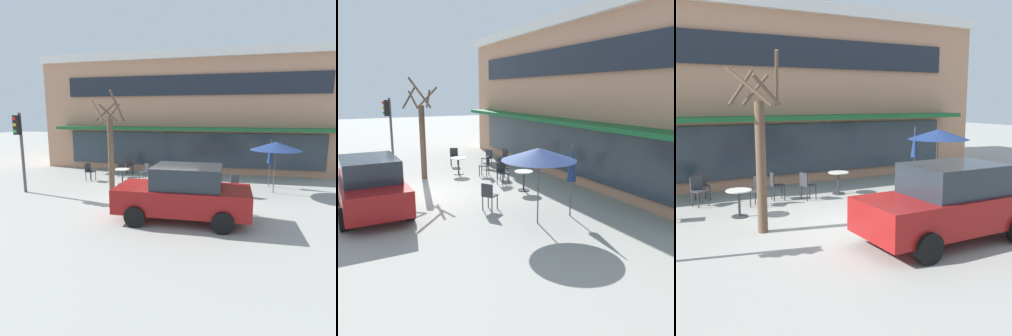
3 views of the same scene
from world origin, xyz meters
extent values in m
plane|color=#9E9B93|center=(0.00, 0.00, 0.00)|extent=(80.00, 80.00, 0.00)
cube|color=tan|center=(0.00, 10.00, 3.42)|extent=(18.24, 8.00, 6.84)
cube|color=silver|center=(0.00, 5.88, 6.59)|extent=(18.24, 0.24, 0.44)
cube|color=#19592D|center=(0.00, 5.45, 2.55)|extent=(15.50, 1.10, 0.16)
cube|color=#1E232D|center=(0.00, 5.94, 4.93)|extent=(14.59, 0.10, 1.10)
cube|color=#2D3842|center=(0.00, 5.94, 1.35)|extent=(14.59, 0.10, 1.90)
cylinder|color=#333338|center=(1.14, 3.59, 0.01)|extent=(0.44, 0.44, 0.03)
cylinder|color=#333338|center=(1.14, 3.59, 0.38)|extent=(0.07, 0.07, 0.70)
cylinder|color=silver|center=(1.14, 3.59, 0.74)|extent=(0.70, 0.70, 0.03)
cylinder|color=#333338|center=(-2.58, 2.27, 0.01)|extent=(0.44, 0.44, 0.03)
cylinder|color=#333338|center=(-2.58, 2.27, 0.38)|extent=(0.07, 0.07, 0.70)
cylinder|color=silver|center=(-2.58, 2.27, 0.74)|extent=(0.70, 0.70, 0.03)
cylinder|color=#4C4C51|center=(4.32, 2.27, 1.10)|extent=(0.04, 0.04, 2.20)
cone|color=navy|center=(4.32, 2.27, 2.03)|extent=(2.10, 2.10, 0.35)
cylinder|color=#4C4C51|center=(4.24, 3.47, 1.10)|extent=(0.04, 0.04, 2.20)
cone|color=navy|center=(4.24, 3.47, 1.65)|extent=(0.28, 0.28, 1.10)
cylinder|color=#333338|center=(0.04, 3.51, 0.23)|extent=(0.04, 0.04, 0.45)
cylinder|color=#333338|center=(0.11, 3.18, 0.23)|extent=(0.04, 0.04, 0.45)
cylinder|color=#333338|center=(-0.29, 3.44, 0.23)|extent=(0.04, 0.04, 0.45)
cylinder|color=#333338|center=(-0.22, 3.11, 0.23)|extent=(0.04, 0.04, 0.45)
cube|color=#333338|center=(-0.09, 3.31, 0.47)|extent=(0.48, 0.48, 0.04)
cube|color=#333338|center=(-0.27, 3.27, 0.69)|extent=(0.13, 0.40, 0.40)
cylinder|color=#333338|center=(-1.77, 2.96, 0.23)|extent=(0.04, 0.04, 0.45)
cylinder|color=#333338|center=(-2.03, 3.18, 0.23)|extent=(0.04, 0.04, 0.45)
cylinder|color=#333338|center=(-1.55, 3.22, 0.23)|extent=(0.04, 0.04, 0.45)
cylinder|color=#333338|center=(-1.81, 3.44, 0.23)|extent=(0.04, 0.04, 0.45)
cube|color=#333338|center=(-1.79, 3.20, 0.47)|extent=(0.56, 0.56, 0.04)
cube|color=#333338|center=(-1.67, 3.34, 0.69)|extent=(0.33, 0.29, 0.40)
cylinder|color=#333338|center=(2.36, 1.58, 0.23)|extent=(0.04, 0.04, 0.45)
cylinder|color=#333338|center=(2.64, 1.77, 0.23)|extent=(0.04, 0.04, 0.45)
cylinder|color=#333338|center=(2.56, 1.30, 0.23)|extent=(0.04, 0.04, 0.45)
cylinder|color=#333338|center=(2.83, 1.50, 0.23)|extent=(0.04, 0.04, 0.45)
cube|color=#333338|center=(2.60, 1.54, 0.47)|extent=(0.56, 0.56, 0.04)
cube|color=#333338|center=(2.70, 1.39, 0.69)|extent=(0.35, 0.26, 0.40)
cylinder|color=#333338|center=(-0.80, 3.88, 0.23)|extent=(0.04, 0.04, 0.45)
cylinder|color=#333338|center=(-0.82, 3.54, 0.23)|extent=(0.04, 0.04, 0.45)
cylinder|color=#333338|center=(-1.14, 3.91, 0.23)|extent=(0.04, 0.04, 0.45)
cylinder|color=#333338|center=(-1.16, 3.57, 0.23)|extent=(0.04, 0.04, 0.45)
cube|color=#333338|center=(-0.98, 3.72, 0.47)|extent=(0.42, 0.42, 0.04)
cube|color=#333338|center=(-1.16, 3.74, 0.69)|extent=(0.07, 0.40, 0.40)
cylinder|color=#333338|center=(-2.94, 4.64, 0.23)|extent=(0.04, 0.04, 0.45)
cylinder|color=#333338|center=(-3.27, 4.57, 0.23)|extent=(0.04, 0.04, 0.45)
cylinder|color=#333338|center=(-3.02, 4.97, 0.23)|extent=(0.04, 0.04, 0.45)
cylinder|color=#333338|center=(-3.35, 4.90, 0.23)|extent=(0.04, 0.04, 0.45)
cube|color=#333338|center=(-3.14, 4.77, 0.47)|extent=(0.48, 0.48, 0.04)
cube|color=#333338|center=(-3.18, 4.94, 0.69)|extent=(0.40, 0.13, 0.40)
cylinder|color=#333338|center=(-3.11, 3.91, 0.23)|extent=(0.04, 0.04, 0.45)
cylinder|color=#333338|center=(-3.43, 3.77, 0.23)|extent=(0.04, 0.04, 0.45)
cylinder|color=#333338|center=(-3.25, 4.22, 0.23)|extent=(0.04, 0.04, 0.45)
cylinder|color=#333338|center=(-3.56, 4.08, 0.23)|extent=(0.04, 0.04, 0.45)
cube|color=#333338|center=(-3.34, 3.99, 0.47)|extent=(0.53, 0.53, 0.04)
cube|color=#333338|center=(-3.41, 4.16, 0.69)|extent=(0.38, 0.20, 0.40)
cylinder|color=#333338|center=(-4.28, 2.83, 0.23)|extent=(0.04, 0.04, 0.45)
cylinder|color=#333338|center=(-4.35, 2.50, 0.23)|extent=(0.04, 0.04, 0.45)
cylinder|color=#333338|center=(-4.61, 2.90, 0.23)|extent=(0.04, 0.04, 0.45)
cylinder|color=#333338|center=(-4.69, 2.57, 0.23)|extent=(0.04, 0.04, 0.45)
cube|color=#333338|center=(-4.48, 2.70, 0.47)|extent=(0.48, 0.48, 0.04)
cube|color=#333338|center=(-4.66, 2.74, 0.69)|extent=(0.13, 0.40, 0.40)
cube|color=maroon|center=(1.12, -1.89, 0.70)|extent=(4.24, 1.89, 0.76)
cube|color=#232B33|center=(1.27, -1.89, 1.42)|extent=(2.13, 1.65, 0.68)
cylinder|color=black|center=(-0.16, -2.82, 0.32)|extent=(0.64, 0.23, 0.64)
cylinder|color=black|center=(-0.20, -1.02, 0.32)|extent=(0.64, 0.23, 0.64)
cylinder|color=black|center=(2.45, -2.77, 0.32)|extent=(0.64, 0.23, 0.64)
cylinder|color=black|center=(2.41, -0.97, 0.32)|extent=(0.64, 0.23, 0.64)
cylinder|color=brown|center=(-2.41, 0.65, 1.58)|extent=(0.24, 0.24, 3.16)
cylinder|color=brown|center=(-2.02, 0.53, 3.66)|extent=(0.33, 0.88, 1.25)
cylinder|color=brown|center=(-2.41, 0.96, 3.41)|extent=(0.68, 0.09, 0.76)
cylinder|color=brown|center=(-2.73, 1.01, 3.47)|extent=(0.82, 0.73, 0.88)
cylinder|color=brown|center=(-2.76, 0.25, 3.47)|extent=(0.89, 0.78, 0.90)
cylinder|color=brown|center=(-2.33, 0.32, 3.39)|extent=(0.74, 0.27, 0.72)
cylinder|color=#47474C|center=(-6.16, -0.04, 1.70)|extent=(0.12, 0.12, 3.40)
cube|color=black|center=(-6.16, -0.22, 2.90)|extent=(0.26, 0.20, 0.80)
sphere|color=red|center=(-6.16, -0.35, 3.17)|extent=(0.13, 0.13, 0.13)
sphere|color=gold|center=(-6.16, -0.35, 2.91)|extent=(0.13, 0.13, 0.13)
sphere|color=green|center=(-6.16, -0.35, 2.65)|extent=(0.13, 0.13, 0.13)
camera|label=1|loc=(2.78, -10.92, 3.34)|focal=32.00mm
camera|label=2|loc=(12.58, -2.87, 3.73)|focal=38.00mm
camera|label=3|loc=(-5.25, -8.99, 3.15)|focal=45.00mm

